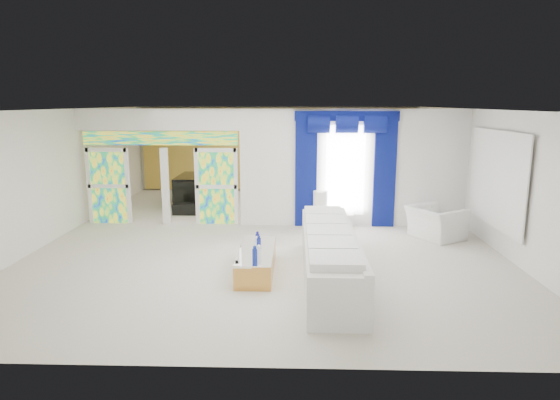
{
  "coord_description": "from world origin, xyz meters",
  "views": [
    {
      "loc": [
        0.61,
        -11.28,
        3.16
      ],
      "look_at": [
        0.3,
        -1.2,
        1.1
      ],
      "focal_mm": 30.82,
      "sensor_mm": 36.0,
      "label": 1
    }
  ],
  "objects_px": {
    "console_table": "(332,220)",
    "grand_piano": "(200,189)",
    "white_sofa": "(329,257)",
    "armchair": "(436,223)",
    "coffee_table": "(257,261)"
  },
  "relations": [
    {
      "from": "console_table",
      "to": "grand_piano",
      "type": "bearing_deg",
      "value": 143.67
    },
    {
      "from": "white_sofa",
      "to": "grand_piano",
      "type": "relative_size",
      "value": 2.44
    },
    {
      "from": "white_sofa",
      "to": "grand_piano",
      "type": "distance_m",
      "value": 7.55
    },
    {
      "from": "console_table",
      "to": "white_sofa",
      "type": "bearing_deg",
      "value": -94.98
    },
    {
      "from": "armchair",
      "to": "grand_piano",
      "type": "height_order",
      "value": "grand_piano"
    },
    {
      "from": "white_sofa",
      "to": "armchair",
      "type": "xyz_separation_m",
      "value": [
        2.7,
        2.75,
        -0.03
      ]
    },
    {
      "from": "coffee_table",
      "to": "console_table",
      "type": "xyz_separation_m",
      "value": [
        1.67,
        3.39,
        -0.03
      ]
    },
    {
      "from": "white_sofa",
      "to": "armchair",
      "type": "relative_size",
      "value": 3.73
    },
    {
      "from": "grand_piano",
      "to": "armchair",
      "type": "bearing_deg",
      "value": -31.03
    },
    {
      "from": "coffee_table",
      "to": "armchair",
      "type": "xyz_separation_m",
      "value": [
        4.05,
        2.45,
        0.16
      ]
    },
    {
      "from": "armchair",
      "to": "console_table",
      "type": "bearing_deg",
      "value": 38.41
    },
    {
      "from": "white_sofa",
      "to": "armchair",
      "type": "height_order",
      "value": "white_sofa"
    },
    {
      "from": "coffee_table",
      "to": "console_table",
      "type": "distance_m",
      "value": 3.78
    },
    {
      "from": "coffee_table",
      "to": "grand_piano",
      "type": "bearing_deg",
      "value": 110.04
    },
    {
      "from": "white_sofa",
      "to": "grand_piano",
      "type": "xyz_separation_m",
      "value": [
        -3.65,
        6.61,
        0.04
      ]
    }
  ]
}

